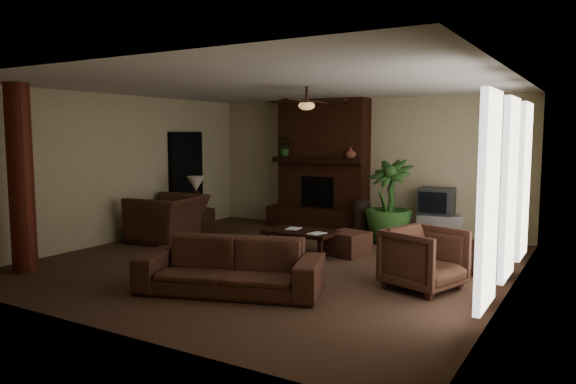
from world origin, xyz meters
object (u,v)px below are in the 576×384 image
Objects in this scene: floor_plant at (388,220)px; lamp_right at (494,207)px; ottoman at (348,244)px; tv_stand at (438,227)px; armchair_right at (424,256)px; side_table_left at (198,222)px; side_table_right at (492,256)px; log_column at (21,178)px; sofa at (230,257)px; coffee_table at (301,234)px; floor_vase at (362,216)px; lamp_left at (196,186)px; armchair_left at (168,211)px.

lamp_right is (2.12, -1.45, 0.56)m from floor_plant.
tv_stand is (0.97, 2.10, 0.05)m from ottoman.
armchair_right is at bearing -94.67° from tv_stand.
side_table_left is 5.74m from side_table_right.
log_column is at bearing -151.35° from lamp_right.
log_column is 5.09× the size of side_table_right.
sofa is 2.56m from armchair_right.
tv_stand reaches higher than ottoman.
floor_vase is at bearing 82.99° from coffee_table.
tv_stand is at bearing 121.97° from lamp_right.
floor_vase is 1.18× the size of lamp_right.
side_table_left is at bearing 177.82° from side_table_right.
log_column is 4.31× the size of lamp_left.
sofa is 3.08× the size of floor_vase.
side_table_left is at bearing -22.68° from lamp_left.
armchair_left is 1.73× the size of floor_vase.
lamp_left is 1.18× the size of side_table_right.
armchair_left is 0.79m from side_table_left.
lamp_right is at bearing -2.34° from side_table_left.
lamp_right is (3.03, 0.30, 0.63)m from coffee_table.
ottoman is 2.49m from lamp_right.
armchair_left is 0.84× the size of floor_plant.
sofa is 5.06m from tv_stand.
armchair_left reaches higher than floor_plant.
lamp_left is (-0.06, 0.02, 0.73)m from side_table_left.
log_column is 5.24m from ottoman.
lamp_left is at bearing 177.71° from ottoman.
sofa is at bearing -99.07° from floor_plant.
floor_vase is at bearing 56.79° from log_column.
floor_vase is 3.32m from side_table_left.
floor_plant is 3.90m from lamp_left.
tv_stand is at bearing 19.09° from floor_vase.
sofa is at bearing -122.81° from tv_stand.
lamp_right reaches higher than side_table_left.
sofa is 4.22m from lamp_left.
armchair_right is 5.39m from lamp_left.
side_table_left is at bearing 158.89° from armchair_left.
sofa is 2.81m from ottoman.
ottoman is 3.39m from side_table_left.
floor_plant reaches higher than floor_vase.
floor_vase is (-0.43, 1.61, 0.23)m from ottoman.
log_column reaches higher than armchair_right.
coffee_table is 1.41× the size of tv_stand.
lamp_left reaches higher than floor_vase.
ottoman is (3.53, 0.60, -0.38)m from armchair_left.
coffee_table is at bearing -173.97° from side_table_right.
armchair_right reaches higher than tv_stand.
armchair_left is 4.23m from floor_plant.
floor_vase is (-1.40, -0.48, 0.18)m from tv_stand.
lamp_left reaches higher than ottoman.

